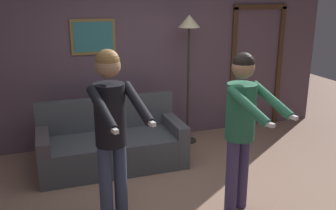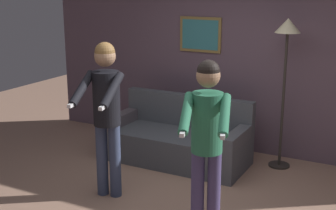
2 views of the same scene
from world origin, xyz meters
name	(u,v)px [view 1 (image 1 of 2)]	position (x,y,z in m)	size (l,w,h in m)	color
ground_plane	(191,207)	(0.00, 0.00, 0.00)	(12.00, 12.00, 0.00)	#A77E67
back_wall_assembly	(140,58)	(0.02, 2.18, 1.30)	(6.40, 0.10, 2.60)	#644E5D
couch	(112,146)	(-0.61, 1.33, 0.28)	(1.90, 0.86, 0.87)	#4B4F55
torchiere_lamp	(189,38)	(0.67, 1.79, 1.62)	(0.32, 0.32, 1.96)	#332D28
person_standing_left	(111,122)	(-0.84, -0.01, 1.08)	(0.53, 0.73, 1.77)	#364160
person_standing_right	(242,119)	(0.45, -0.20, 1.03)	(0.57, 0.72, 1.71)	#443B68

